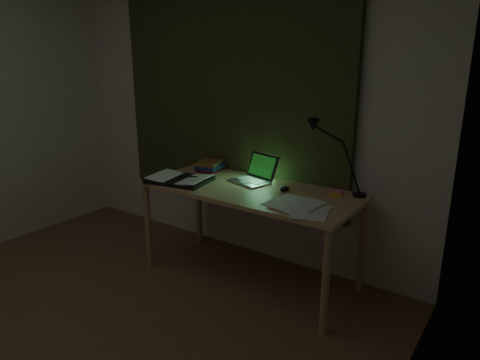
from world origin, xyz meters
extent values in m
cube|color=silver|center=(0.00, 2.00, 1.25)|extent=(3.50, 0.00, 2.50)
cube|color=silver|center=(1.75, 0.00, 1.25)|extent=(0.00, 4.00, 2.50)
cube|color=#2C3319|center=(0.00, 1.96, 1.45)|extent=(2.20, 0.06, 2.00)
ellipsoid|color=black|center=(0.73, 1.65, 0.75)|extent=(0.06, 0.09, 0.03)
cube|color=gold|center=(1.07, 1.77, 0.74)|extent=(0.10, 0.10, 0.02)
cube|color=pink|center=(1.05, 1.83, 0.74)|extent=(0.10, 0.10, 0.02)
camera|label=1|loc=(2.14, -0.89, 1.65)|focal=32.00mm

